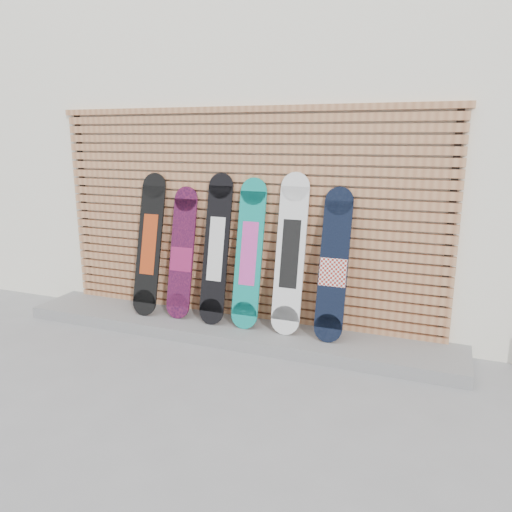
# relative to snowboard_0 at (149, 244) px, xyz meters

# --- Properties ---
(ground) EXTENTS (80.00, 80.00, 0.00)m
(ground) POSITION_rel_snowboard_0_xyz_m (1.13, -0.75, -0.87)
(ground) COLOR gray
(ground) RESTS_ON ground
(building) EXTENTS (12.00, 5.00, 3.60)m
(building) POSITION_rel_snowboard_0_xyz_m (1.63, 2.75, 0.93)
(building) COLOR white
(building) RESTS_ON ground
(concrete_step) EXTENTS (4.60, 0.70, 0.12)m
(concrete_step) POSITION_rel_snowboard_0_xyz_m (0.98, -0.07, -0.81)
(concrete_step) COLOR gray
(concrete_step) RESTS_ON ground
(slat_wall) EXTENTS (4.26, 0.08, 2.29)m
(slat_wall) POSITION_rel_snowboard_0_xyz_m (0.98, 0.22, 0.34)
(slat_wall) COLOR #AA6D47
(slat_wall) RESTS_ON ground
(snowboard_0) EXTENTS (0.28, 0.39, 1.51)m
(snowboard_0) POSITION_rel_snowboard_0_xyz_m (0.00, 0.00, 0.00)
(snowboard_0) COLOR black
(snowboard_0) RESTS_ON concrete_step
(snowboard_1) EXTENTS (0.27, 0.34, 1.38)m
(snowboard_1) POSITION_rel_snowboard_0_xyz_m (0.38, 0.02, -0.08)
(snowboard_1) COLOR black
(snowboard_1) RESTS_ON concrete_step
(snowboard_2) EXTENTS (0.27, 0.36, 1.53)m
(snowboard_2) POSITION_rel_snowboard_0_xyz_m (0.79, 0.01, 0.01)
(snowboard_2) COLOR black
(snowboard_2) RESTS_ON concrete_step
(snowboard_3) EXTENTS (0.28, 0.35, 1.49)m
(snowboard_3) POSITION_rel_snowboard_0_xyz_m (1.15, 0.02, -0.01)
(snowboard_3) COLOR #0D867B
(snowboard_3) RESTS_ON concrete_step
(snowboard_4) EXTENTS (0.29, 0.34, 1.56)m
(snowboard_4) POSITION_rel_snowboard_0_xyz_m (1.58, 0.02, 0.03)
(snowboard_4) COLOR silver
(snowboard_4) RESTS_ON concrete_step
(snowboard_5) EXTENTS (0.27, 0.37, 1.43)m
(snowboard_5) POSITION_rel_snowboard_0_xyz_m (2.02, 0.01, -0.05)
(snowboard_5) COLOR black
(snowboard_5) RESTS_ON concrete_step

